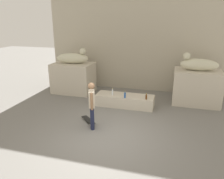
{
  "coord_description": "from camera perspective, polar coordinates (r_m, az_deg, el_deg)",
  "views": [
    {
      "loc": [
        1.92,
        -6.17,
        3.69
      ],
      "look_at": [
        -0.26,
        1.57,
        1.1
      ],
      "focal_mm": 35.47,
      "sensor_mm": 36.0,
      "label": 1
    }
  ],
  "objects": [
    {
      "name": "ground_plane",
      "position": [
        7.44,
        -1.41,
        -11.87
      ],
      "size": [
        40.0,
        40.0,
        0.0
      ],
      "primitive_type": "plane",
      "color": "slate"
    },
    {
      "name": "facade_wall",
      "position": [
        11.9,
        6.72,
        16.58
      ],
      "size": [
        9.47,
        0.6,
        6.89
      ],
      "primitive_type": "cube",
      "color": "#B3AA95",
      "rests_on": "ground_plane"
    },
    {
      "name": "pedestal_left",
      "position": [
        11.63,
        -9.89,
        3.0
      ],
      "size": [
        2.01,
        1.39,
        1.51
      ],
      "primitive_type": "cube",
      "color": "beige",
      "rests_on": "ground_plane"
    },
    {
      "name": "pedestal_right",
      "position": [
        10.59,
        20.92,
        0.58
      ],
      "size": [
        2.01,
        1.39,
        1.51
      ],
      "primitive_type": "cube",
      "color": "beige",
      "rests_on": "ground_plane"
    },
    {
      "name": "statue_reclining_left",
      "position": [
        11.4,
        -9.99,
        8.05
      ],
      "size": [
        1.67,
        0.82,
        0.78
      ],
      "rotation": [
        0.0,
        0.0,
        0.17
      ],
      "color": "beige",
      "rests_on": "pedestal_left"
    },
    {
      "name": "statue_reclining_right",
      "position": [
        10.35,
        21.36,
        6.11
      ],
      "size": [
        1.61,
        0.57,
        0.78
      ],
      "rotation": [
        0.0,
        0.0,
        3.15
      ],
      "color": "beige",
      "rests_on": "pedestal_right"
    },
    {
      "name": "ledge_block",
      "position": [
        9.74,
        3.33,
        -2.85
      ],
      "size": [
        2.53,
        0.84,
        0.5
      ],
      "primitive_type": "cube",
      "color": "beige",
      "rests_on": "ground_plane"
    },
    {
      "name": "skater",
      "position": [
        7.57,
        -5.23,
        -3.68
      ],
      "size": [
        0.32,
        0.51,
        1.67
      ],
      "rotation": [
        0.0,
        0.0,
        5.08
      ],
      "color": "#1E233F",
      "rests_on": "ground_plane"
    },
    {
      "name": "skateboard",
      "position": [
        8.41,
        -6.12,
        -7.79
      ],
      "size": [
        0.72,
        0.69,
        0.08
      ],
      "rotation": [
        0.0,
        0.0,
        5.53
      ],
      "color": "black",
      "rests_on": "ground_plane"
    },
    {
      "name": "bottle_clear",
      "position": [
        9.62,
        0.12,
        -0.71
      ],
      "size": [
        0.07,
        0.07,
        0.31
      ],
      "color": "silver",
      "rests_on": "ledge_block"
    },
    {
      "name": "bottle_brown",
      "position": [
        9.24,
        8.83,
        -1.91
      ],
      "size": [
        0.08,
        0.08,
        0.26
      ],
      "color": "#593314",
      "rests_on": "ledge_block"
    },
    {
      "name": "bottle_blue",
      "position": [
        9.3,
        3.35,
        -1.45
      ],
      "size": [
        0.07,
        0.07,
        0.3
      ],
      "color": "#194C99",
      "rests_on": "ledge_block"
    }
  ]
}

